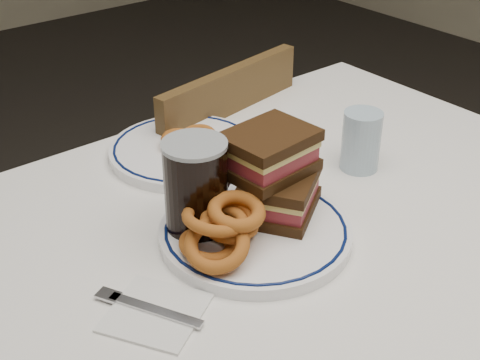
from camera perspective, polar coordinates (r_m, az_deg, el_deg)
dining_table at (r=1.07m, az=1.57°, el=-9.39°), size 1.27×0.87×0.75m
chair_far at (r=1.60m, az=-3.65°, el=-2.58°), size 0.45×0.45×0.84m
main_plate at (r=1.00m, az=1.32°, el=-4.45°), size 0.29×0.29×0.02m
reuben_sandwich at (r=1.00m, az=2.98°, el=0.63°), size 0.16×0.16×0.13m
onion_rings_main at (r=0.93m, az=-1.54°, el=-4.07°), size 0.15×0.13×0.10m
ketchup_ramekin at (r=1.03m, az=-3.78°, el=-1.61°), size 0.05×0.05×0.03m
beer_mug at (r=0.97m, az=-3.66°, el=-0.77°), size 0.14×0.09×0.16m
water_glass at (r=1.18m, az=10.29°, el=3.32°), size 0.07×0.07×0.11m
far_plate at (r=1.22m, az=-4.74°, el=2.58°), size 0.27×0.27×0.02m
onion_rings_far at (r=1.21m, az=-4.33°, el=3.27°), size 0.10×0.10×0.06m
napkin_fork at (r=0.88m, az=-7.38°, el=-11.07°), size 0.16×0.16×0.01m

